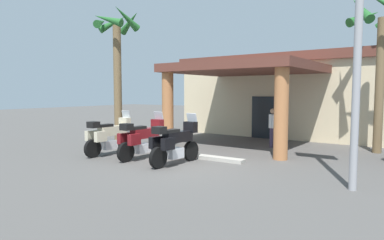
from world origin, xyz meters
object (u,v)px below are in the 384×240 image
pedestrian (273,125)px  palm_tree_roadside (117,49)px  motorcycle_cream (109,136)px  motorcycle_black (175,143)px  motel_building (292,95)px  motorcycle_maroon (142,139)px  palm_tree_near_portico (382,36)px

pedestrian → palm_tree_roadside: (-6.75, -2.31, 3.38)m
motorcycle_cream → pedestrian: (4.39, 5.05, 0.24)m
motorcycle_black → palm_tree_roadside: 7.10m
motel_building → motorcycle_black: size_ratio=5.63×
motel_building → motorcycle_black: bearing=-89.5°
motel_building → motorcycle_black: motel_building is taller
motorcycle_cream → motorcycle_maroon: size_ratio=1.00×
motel_building → palm_tree_near_portico: bearing=-42.1°
motel_building → palm_tree_near_portico: size_ratio=2.07×
motorcycle_cream → motorcycle_black: bearing=-88.5°
pedestrian → motel_building: bearing=106.6°
motorcycle_cream → palm_tree_near_portico: size_ratio=0.37×
motorcycle_black → palm_tree_roadside: (-5.43, 2.80, 3.62)m
pedestrian → palm_tree_near_portico: palm_tree_near_portico is taller
motorcycle_black → pedestrian: size_ratio=1.35×
motorcycle_maroon → palm_tree_roadside: 5.94m
motorcycle_cream → pedestrian: pedestrian is taller
motel_building → motorcycle_cream: bearing=-105.4°
motorcycle_black → palm_tree_roadside: size_ratio=0.36×
motorcycle_black → motorcycle_cream: bearing=94.6°
motorcycle_maroon → palm_tree_near_portico: (6.70, 5.86, 3.69)m
motel_building → motorcycle_black: (-0.32, -10.74, -1.47)m
motel_building → motorcycle_maroon: motel_building is taller
pedestrian → palm_tree_near_portico: (3.84, 0.90, 3.45)m
motorcycle_maroon → palm_tree_near_portico: size_ratio=0.37×
motorcycle_cream → palm_tree_roadside: 5.12m
motel_building → motorcycle_maroon: bearing=-97.7°
motorcycle_cream → palm_tree_near_portico: (8.23, 5.95, 3.69)m
pedestrian → motorcycle_maroon: bearing=-113.5°
motorcycle_maroon → palm_tree_roadside: bearing=59.6°
motorcycle_maroon → palm_tree_near_portico: palm_tree_near_portico is taller
motorcycle_cream → palm_tree_roadside: bearing=43.5°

